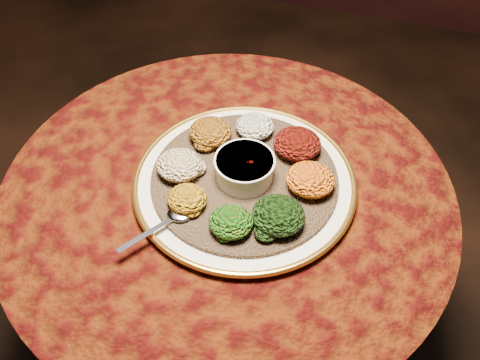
% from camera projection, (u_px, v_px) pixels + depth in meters
% --- Properties ---
extents(table, '(0.96, 0.96, 0.73)m').
position_uv_depth(table, '(228.00, 238.00, 1.26)').
color(table, black).
rests_on(table, ground).
extents(platter, '(0.60, 0.60, 0.02)m').
position_uv_depth(platter, '(244.00, 182.00, 1.12)').
color(platter, silver).
rests_on(platter, table).
extents(injera, '(0.49, 0.49, 0.01)m').
position_uv_depth(injera, '(245.00, 179.00, 1.11)').
color(injera, brown).
rests_on(injera, platter).
extents(stew_bowl, '(0.12, 0.12, 0.05)m').
position_uv_depth(stew_bowl, '(245.00, 167.00, 1.09)').
color(stew_bowl, white).
rests_on(stew_bowl, injera).
extents(spoon, '(0.10, 0.13, 0.01)m').
position_uv_depth(spoon, '(174.00, 217.00, 1.03)').
color(spoon, silver).
rests_on(spoon, injera).
extents(portion_ayib, '(0.08, 0.08, 0.04)m').
position_uv_depth(portion_ayib, '(255.00, 126.00, 1.18)').
color(portion_ayib, silver).
rests_on(portion_ayib, injera).
extents(portion_kitfo, '(0.10, 0.10, 0.05)m').
position_uv_depth(portion_kitfo, '(297.00, 144.00, 1.14)').
color(portion_kitfo, black).
rests_on(portion_kitfo, injera).
extents(portion_tikil, '(0.10, 0.09, 0.05)m').
position_uv_depth(portion_tikil, '(310.00, 180.00, 1.07)').
color(portion_tikil, '#BF7E0F').
rests_on(portion_tikil, injera).
extents(portion_gomen, '(0.10, 0.10, 0.05)m').
position_uv_depth(portion_gomen, '(278.00, 215.00, 1.01)').
color(portion_gomen, black).
rests_on(portion_gomen, injera).
extents(portion_mixveg, '(0.08, 0.08, 0.04)m').
position_uv_depth(portion_mixveg, '(231.00, 222.00, 1.01)').
color(portion_mixveg, '#9C250A').
rests_on(portion_mixveg, injera).
extents(portion_kik, '(0.08, 0.08, 0.04)m').
position_uv_depth(portion_kik, '(187.00, 199.00, 1.05)').
color(portion_kik, '#AF750F').
rests_on(portion_kik, injera).
extents(portion_timatim, '(0.10, 0.09, 0.05)m').
position_uv_depth(portion_timatim, '(179.00, 165.00, 1.10)').
color(portion_timatim, '#730608').
rests_on(portion_timatim, injera).
extents(portion_shiro, '(0.09, 0.09, 0.05)m').
position_uv_depth(portion_shiro, '(210.00, 132.00, 1.17)').
color(portion_shiro, brown).
rests_on(portion_shiro, injera).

